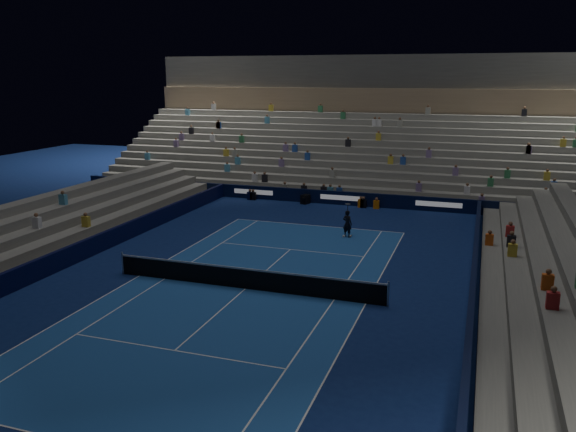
% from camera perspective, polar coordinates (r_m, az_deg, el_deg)
% --- Properties ---
extents(ground, '(90.00, 90.00, 0.00)m').
position_cam_1_polar(ground, '(26.48, -4.18, -7.12)').
color(ground, '#0D1E53').
rests_on(ground, ground).
extents(court_surface, '(10.97, 23.77, 0.01)m').
position_cam_1_polar(court_surface, '(26.48, -4.18, -7.11)').
color(court_surface, '#1B4996').
rests_on(court_surface, ground).
extents(sponsor_barrier_far, '(44.00, 0.25, 1.00)m').
position_cam_1_polar(sponsor_barrier_far, '(43.33, 5.29, 1.76)').
color(sponsor_barrier_far, black).
rests_on(sponsor_barrier_far, ground).
extents(sponsor_barrier_east, '(0.25, 37.00, 1.00)m').
position_cam_1_polar(sponsor_barrier_east, '(24.46, 17.50, -8.29)').
color(sponsor_barrier_east, black).
rests_on(sponsor_barrier_east, ground).
extents(sponsor_barrier_west, '(0.25, 37.00, 1.00)m').
position_cam_1_polar(sponsor_barrier_west, '(31.22, -20.89, -3.80)').
color(sponsor_barrier_west, black).
rests_on(sponsor_barrier_west, ground).
extents(grandstand_main, '(44.00, 15.20, 11.20)m').
position_cam_1_polar(grandstand_main, '(51.96, 7.79, 6.88)').
color(grandstand_main, slate).
rests_on(grandstand_main, ground).
extents(grandstand_east, '(5.00, 37.00, 2.50)m').
position_cam_1_polar(grandstand_east, '(24.55, 25.74, -7.91)').
color(grandstand_east, slate).
rests_on(grandstand_east, ground).
extents(grandstand_west, '(5.00, 37.00, 2.50)m').
position_cam_1_polar(grandstand_west, '(33.37, -25.57, -2.41)').
color(grandstand_west, slate).
rests_on(grandstand_west, ground).
extents(tennis_net, '(12.90, 0.10, 1.10)m').
position_cam_1_polar(tennis_net, '(26.31, -4.20, -6.09)').
color(tennis_net, '#B2B2B7').
rests_on(tennis_net, ground).
extents(tennis_player, '(0.69, 0.56, 1.63)m').
position_cam_1_polar(tennis_player, '(34.60, 5.83, -0.75)').
color(tennis_player, black).
rests_on(tennis_player, ground).
extents(broadcast_camera, '(0.70, 1.06, 0.68)m').
position_cam_1_polar(broadcast_camera, '(43.51, 1.70, 1.66)').
color(broadcast_camera, black).
rests_on(broadcast_camera, ground).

